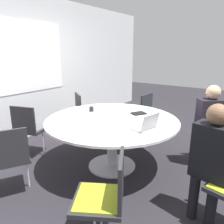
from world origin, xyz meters
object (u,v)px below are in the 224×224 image
object	(u,v)px
chair_2	(152,112)
laptop	(147,126)
chair_3	(85,111)
chair_6	(106,193)
person_1	(210,120)
coffee_cup	(91,109)
spiral_notebook	(139,113)
chair_1	(222,130)
chair_5	(9,155)
person_0	(212,155)
chair_4	(29,126)

from	to	relation	value
chair_2	laptop	size ratio (longest dim) A/B	2.59
chair_3	chair_6	world-z (taller)	same
chair_2	chair_6	size ratio (longest dim) A/B	1.00
person_1	coffee_cup	bearing A→B (deg)	-13.54
spiral_notebook	chair_6	bearing A→B (deg)	-160.30
chair_6	chair_2	bearing A→B (deg)	-13.48
chair_1	chair_5	size ratio (longest dim) A/B	1.00
chair_1	chair_6	bearing A→B (deg)	38.83
chair_1	person_1	world-z (taller)	person_1
chair_6	person_0	size ratio (longest dim) A/B	0.71
chair_2	spiral_notebook	distance (m)	0.98
chair_1	chair_3	size ratio (longest dim) A/B	1.00
chair_4	person_0	bearing A→B (deg)	-14.17
chair_2	chair_3	size ratio (longest dim) A/B	1.00
chair_3	spiral_notebook	size ratio (longest dim) A/B	3.37
chair_1	chair_3	xyz separation A→B (m)	(-0.38, 2.43, 0.00)
person_0	chair_3	bearing A→B (deg)	-9.81
chair_3	chair_5	distance (m)	2.02
chair_5	person_1	size ratio (longest dim) A/B	0.71
chair_1	person_1	size ratio (longest dim) A/B	0.71
laptop	chair_2	bearing A→B (deg)	-145.89
person_1	spiral_notebook	bearing A→B (deg)	-13.57
chair_1	laptop	bearing A→B (deg)	23.00
chair_6	person_0	distance (m)	1.07
chair_4	person_0	size ratio (longest dim) A/B	0.71
chair_2	coffee_cup	bearing A→B (deg)	-18.81
chair_4	laptop	world-z (taller)	laptop
chair_1	spiral_notebook	distance (m)	1.27
chair_6	spiral_notebook	size ratio (longest dim) A/B	3.37
laptop	spiral_notebook	distance (m)	0.69
chair_5	spiral_notebook	world-z (taller)	chair_5
chair_3	laptop	world-z (taller)	laptop
chair_1	chair_4	size ratio (longest dim) A/B	1.00
chair_1	laptop	distance (m)	1.39
person_0	laptop	bearing A→B (deg)	-1.09
person_1	person_0	bearing A→B (deg)	64.68
laptop	chair_5	bearing A→B (deg)	-35.27
chair_6	laptop	bearing A→B (deg)	-22.34
chair_1	person_1	bearing A→B (deg)	19.05
chair_2	person_0	size ratio (longest dim) A/B	0.71
chair_4	spiral_notebook	xyz separation A→B (m)	(0.93, -1.45, 0.24)
coffee_cup	chair_5	bearing A→B (deg)	176.42
spiral_notebook	person_0	bearing A→B (deg)	-121.28
chair_6	spiral_notebook	world-z (taller)	chair_6
person_0	chair_1	bearing A→B (deg)	-73.50
laptop	coffee_cup	world-z (taller)	laptop
chair_2	chair_5	world-z (taller)	same
person_0	spiral_notebook	distance (m)	1.40
chair_2	spiral_notebook	size ratio (longest dim) A/B	3.37
laptop	coffee_cup	size ratio (longest dim) A/B	4.29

